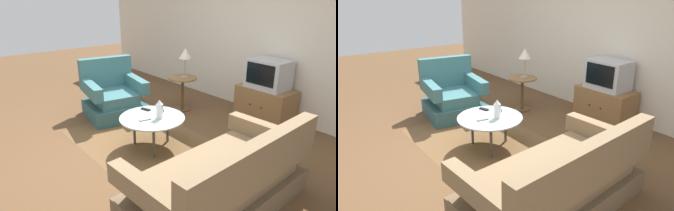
% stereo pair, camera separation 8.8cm
% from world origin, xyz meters
% --- Properties ---
extents(ground_plane, '(16.00, 16.00, 0.00)m').
position_xyz_m(ground_plane, '(0.00, 0.00, 0.00)').
color(ground_plane, brown).
extents(back_wall, '(9.00, 0.12, 2.70)m').
position_xyz_m(back_wall, '(0.00, 2.48, 1.35)').
color(back_wall, beige).
rests_on(back_wall, ground).
extents(area_rug, '(2.55, 1.56, 0.00)m').
position_xyz_m(area_rug, '(0.07, 0.16, 0.00)').
color(area_rug, brown).
rests_on(area_rug, ground).
extents(armchair, '(1.03, 1.04, 0.93)m').
position_xyz_m(armchair, '(-1.31, 0.35, 0.31)').
color(armchair, '#325C60').
rests_on(armchair, ground).
extents(couch, '(1.05, 1.86, 0.84)m').
position_xyz_m(couch, '(1.47, -0.04, 0.27)').
color(couch, brown).
rests_on(couch, ground).
extents(coffee_table, '(0.86, 0.86, 0.44)m').
position_xyz_m(coffee_table, '(0.07, 0.16, 0.41)').
color(coffee_table, '#B2C6C1').
rests_on(coffee_table, ground).
extents(side_table, '(0.49, 0.49, 0.60)m').
position_xyz_m(side_table, '(-0.74, 1.41, 0.43)').
color(side_table, olive).
rests_on(side_table, ground).
extents(tv_stand, '(0.88, 0.51, 0.55)m').
position_xyz_m(tv_stand, '(0.44, 2.14, 0.27)').
color(tv_stand, olive).
rests_on(tv_stand, ground).
extents(television, '(0.61, 0.45, 0.45)m').
position_xyz_m(television, '(0.44, 2.14, 0.77)').
color(television, '#B7B7BC').
rests_on(television, tv_stand).
extents(table_lamp, '(0.21, 0.21, 0.50)m').
position_xyz_m(table_lamp, '(-0.71, 1.43, 0.99)').
color(table_lamp, '#9E937A').
rests_on(table_lamp, side_table).
extents(vase, '(0.09, 0.09, 0.25)m').
position_xyz_m(vase, '(0.16, 0.22, 0.56)').
color(vase, white).
rests_on(vase, coffee_table).
extents(mug, '(0.13, 0.08, 0.09)m').
position_xyz_m(mug, '(0.01, 0.34, 0.49)').
color(mug, '#335184').
rests_on(mug, coffee_table).
extents(tv_remote_dark, '(0.15, 0.09, 0.02)m').
position_xyz_m(tv_remote_dark, '(-0.19, 0.24, 0.45)').
color(tv_remote_dark, black).
rests_on(tv_remote_dark, coffee_table).
extents(tv_remote_silver, '(0.08, 0.16, 0.02)m').
position_xyz_m(tv_remote_silver, '(0.10, 0.03, 0.45)').
color(tv_remote_silver, '#B2B2B7').
rests_on(tv_remote_silver, coffee_table).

